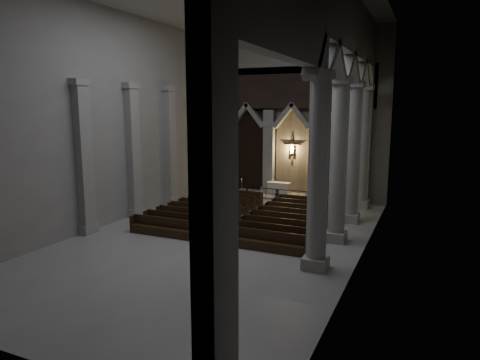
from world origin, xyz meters
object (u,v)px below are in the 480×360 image
Objects in this scene: altar_rail at (279,193)px; pews at (246,217)px; candle_stand_right at (325,199)px; worshipper at (277,198)px; altar at (279,188)px; candle_stand_left at (242,191)px.

altar_rail is 0.51× the size of pews.
worshipper is (-2.87, -1.87, 0.18)m from candle_stand_right.
candle_stand_left is at bearing -155.39° from altar.
worshipper is (3.56, -2.16, 0.22)m from candle_stand_left.
pews is at bearing -100.67° from worshipper.
candle_stand_left is at bearing 177.38° from candle_stand_right.
altar_rail is 3.24m from candle_stand_right.
pews is (-0.00, -5.84, -0.34)m from altar_rail.
candle_stand_right is (3.88, -1.46, -0.20)m from altar.
worshipper is (0.30, -1.21, -0.07)m from altar_rail.
altar is at bearing 95.15° from pews.
worshipper is at bearing -73.04° from altar.
pews is at bearing -115.98° from candle_stand_right.
candle_stand_left is at bearing 115.64° from pews.
candle_stand_right is (6.42, -0.29, 0.04)m from candle_stand_left.
altar_rail is 3.39× the size of candle_stand_right.
altar is 0.18× the size of pews.
candle_stand_left is (-2.54, -1.16, -0.24)m from altar.
candle_stand_left is 0.90× the size of candle_stand_right.
worshipper is (0.30, 4.63, 0.27)m from pews.
altar_rail is 4.27× the size of worshipper.
candle_stand_left reaches higher than altar_rail.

